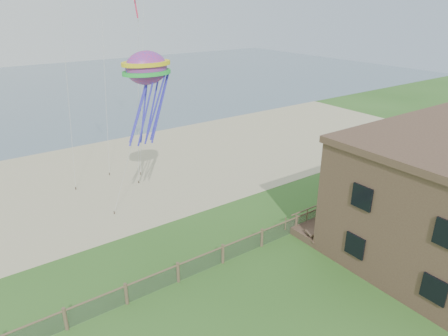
{
  "coord_description": "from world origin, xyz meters",
  "views": [
    {
      "loc": [
        -11.35,
        -10.1,
        14.25
      ],
      "look_at": [
        1.51,
        8.0,
        5.05
      ],
      "focal_mm": 32.0,
      "sensor_mm": 36.0,
      "label": 1
    }
  ],
  "objects": [
    {
      "name": "chainlink_fence",
      "position": [
        0.0,
        6.0,
        0.55
      ],
      "size": [
        36.2,
        0.2,
        1.25
      ],
      "primitive_type": null,
      "color": "brown",
      "rests_on": "ground"
    },
    {
      "name": "octopus_kite",
      "position": [
        -1.05,
        12.42,
        9.04
      ],
      "size": [
        3.37,
        2.64,
        6.28
      ],
      "primitive_type": null,
      "rotation": [
        0.0,
        0.0,
        0.17
      ],
      "color": "#FF2840"
    },
    {
      "name": "sand_beach",
      "position": [
        0.0,
        22.0,
        0.0
      ],
      "size": [
        72.0,
        20.0,
        0.02
      ],
      "primitive_type": "cube",
      "color": "tan",
      "rests_on": "ground"
    },
    {
      "name": "ocean",
      "position": [
        0.0,
        66.0,
        0.0
      ],
      "size": [
        160.0,
        68.0,
        0.02
      ],
      "primitive_type": "cube",
      "color": "slate",
      "rests_on": "ground"
    },
    {
      "name": "ground",
      "position": [
        0.0,
        0.0,
        0.0
      ],
      "size": [
        160.0,
        160.0,
        0.0
      ],
      "primitive_type": "plane",
      "color": "#2D591E",
      "rests_on": "ground"
    },
    {
      "name": "picnic_table",
      "position": [
        6.55,
        4.36,
        0.41
      ],
      "size": [
        2.28,
        1.94,
        0.83
      ],
      "primitive_type": null,
      "rotation": [
        0.0,
        0.0,
        -0.26
      ],
      "color": "brown",
      "rests_on": "ground"
    },
    {
      "name": "motel_deck",
      "position": [
        13.0,
        5.0,
        0.25
      ],
      "size": [
        15.0,
        2.0,
        0.5
      ],
      "primitive_type": "cube",
      "color": "brown",
      "rests_on": "ground"
    }
  ]
}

